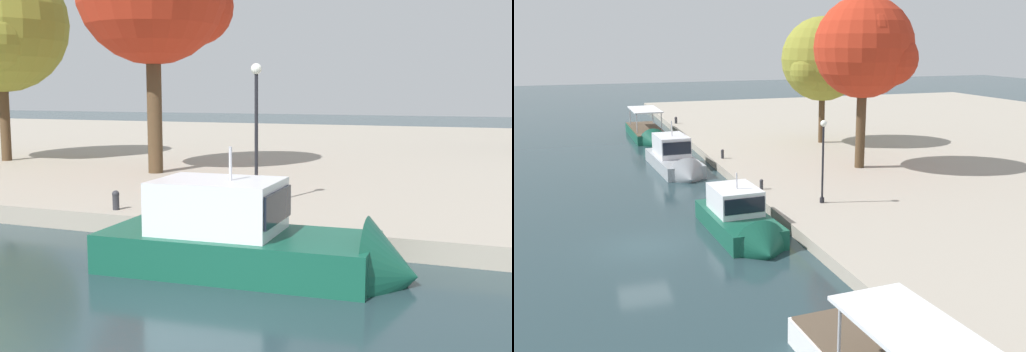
# 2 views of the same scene
# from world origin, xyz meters

# --- Properties ---
(ground_plane) EXTENTS (220.00, 220.00, 0.00)m
(ground_plane) POSITION_xyz_m (0.00, 0.00, 0.00)
(ground_plane) COLOR #23383D
(dock_promenade) EXTENTS (120.00, 55.00, 0.63)m
(dock_promenade) POSITION_xyz_m (0.00, 34.93, 0.32)
(dock_promenade) COLOR #A39989
(dock_promenade) RESTS_ON ground_plane
(motor_yacht_2) EXTENTS (7.98, 3.16, 4.22)m
(motor_yacht_2) POSITION_xyz_m (-0.04, 5.06, 0.58)
(motor_yacht_2) COLOR #14513D
(motor_yacht_2) RESTS_ON ground_plane
(mooring_bollard_1) EXTENTS (0.24, 0.24, 0.64)m
(mooring_bollard_1) POSITION_xyz_m (-6.32, 8.17, 0.98)
(mooring_bollard_1) COLOR #2D2D33
(mooring_bollard_1) RESTS_ON dock_promenade
(lamp_post) EXTENTS (0.37, 0.37, 4.79)m
(lamp_post) POSITION_xyz_m (-2.28, 10.52, 3.43)
(lamp_post) COLOR black
(lamp_post) RESTS_ON dock_promenade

